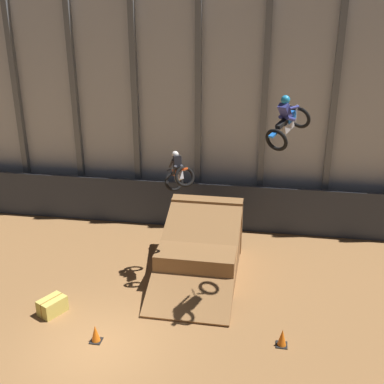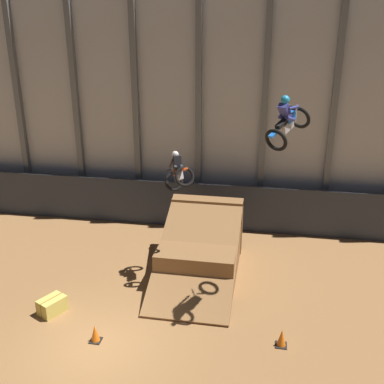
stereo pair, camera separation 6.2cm
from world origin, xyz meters
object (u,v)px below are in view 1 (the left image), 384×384
(rider_bike_left_air, at_px, (178,173))
(traffic_cone_arena_edge, at_px, (282,338))
(rider_bike_right_air, at_px, (287,122))
(dirt_ramp, at_px, (201,248))
(hay_bale_trackside, at_px, (52,306))
(traffic_cone_near_ramp, at_px, (96,334))

(rider_bike_left_air, xyz_separation_m, traffic_cone_arena_edge, (3.97, -3.62, -3.97))
(rider_bike_right_air, bearing_deg, dirt_ramp, 169.71)
(rider_bike_left_air, xyz_separation_m, rider_bike_right_air, (3.71, -1.82, 2.39))
(hay_bale_trackside, bearing_deg, rider_bike_right_air, 10.89)
(dirt_ramp, relative_size, hay_bale_trackside, 5.30)
(traffic_cone_near_ramp, xyz_separation_m, traffic_cone_arena_edge, (5.75, 0.80, 0.00))
(dirt_ramp, bearing_deg, traffic_cone_arena_edge, -53.85)
(traffic_cone_near_ramp, bearing_deg, rider_bike_right_air, 25.40)
(traffic_cone_near_ramp, height_order, hay_bale_trackside, traffic_cone_near_ramp)
(rider_bike_right_air, bearing_deg, rider_bike_left_air, -175.11)
(hay_bale_trackside, bearing_deg, dirt_ramp, 41.48)
(rider_bike_left_air, distance_m, traffic_cone_arena_edge, 6.68)
(rider_bike_left_air, distance_m, traffic_cone_near_ramp, 6.21)
(rider_bike_right_air, distance_m, hay_bale_trackside, 9.95)
(rider_bike_left_air, relative_size, hay_bale_trackside, 1.69)
(dirt_ramp, height_order, rider_bike_left_air, rider_bike_left_air)
(dirt_ramp, height_order, traffic_cone_arena_edge, dirt_ramp)
(dirt_ramp, bearing_deg, hay_bale_trackside, -138.52)
(rider_bike_right_air, distance_m, traffic_cone_arena_edge, 6.61)
(traffic_cone_near_ramp, relative_size, traffic_cone_arena_edge, 1.00)
(traffic_cone_arena_edge, bearing_deg, hay_bale_trackside, 177.35)
(dirt_ramp, distance_m, traffic_cone_arena_edge, 5.47)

